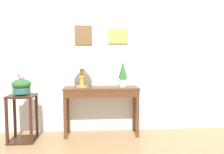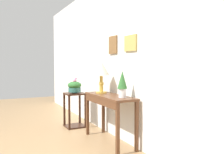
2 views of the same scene
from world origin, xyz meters
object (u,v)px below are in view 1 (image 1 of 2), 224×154
at_px(console_table, 101,95).
at_px(planter_bowl_wide, 21,86).
at_px(pedestal_stand_left, 22,118).
at_px(potted_plant_on_console, 123,73).
at_px(table_lamp, 82,62).

bearing_deg(console_table, planter_bowl_wide, -172.11).
bearing_deg(pedestal_stand_left, console_table, 7.91).
bearing_deg(potted_plant_on_console, table_lamp, -176.62).
relative_size(table_lamp, potted_plant_on_console, 1.36).
xyz_separation_m(table_lamp, pedestal_stand_left, (-0.85, -0.18, -0.80)).
xyz_separation_m(console_table, table_lamp, (-0.30, 0.02, 0.50)).
relative_size(potted_plant_on_console, planter_bowl_wide, 1.30).
distance_m(pedestal_stand_left, planter_bowl_wide, 0.47).
xyz_separation_m(table_lamp, potted_plant_on_console, (0.64, 0.04, -0.16)).
bearing_deg(pedestal_stand_left, planter_bowl_wide, 124.15).
distance_m(console_table, planter_bowl_wide, 1.18).
height_order(table_lamp, potted_plant_on_console, table_lamp).
bearing_deg(console_table, table_lamp, 175.72).
bearing_deg(table_lamp, planter_bowl_wide, -167.94).
relative_size(console_table, table_lamp, 2.14).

